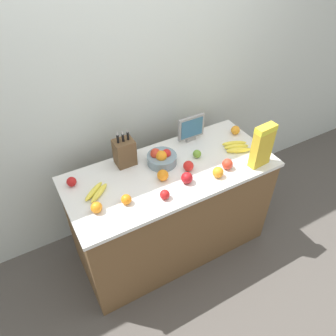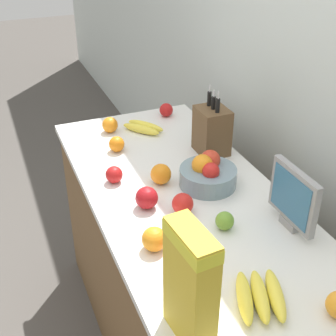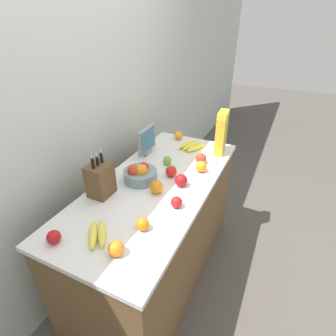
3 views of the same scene
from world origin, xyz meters
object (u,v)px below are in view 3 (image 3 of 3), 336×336
Objects in this scene: small_monitor at (147,141)px; orange_near_bowl at (178,135)px; orange_mid_left at (143,224)px; apple_by_knife_block at (54,237)px; banana_bunch_left at (191,146)px; orange_front_left at (116,248)px; banana_bunch_right at (98,234)px; apple_rear at (167,161)px; knife_block at (100,180)px; apple_near_bananas at (171,171)px; apple_middle at (176,202)px; fruit_bowl at (140,174)px; cereal_box at (222,131)px; apple_rightmost at (181,180)px; orange_back_center at (201,167)px; apple_front at (201,158)px; orange_front_right at (157,187)px.

orange_near_bowl is (0.37, -0.10, -0.08)m from small_monitor.
apple_by_knife_block is at bearing 127.51° from orange_mid_left.
banana_bunch_left is 1.19m from orange_front_left.
apple_rear is at bearing 0.28° from banana_bunch_right.
knife_block is 0.48m from apple_near_bananas.
small_monitor is 0.39m from banana_bunch_left.
knife_block reaches higher than orange_near_bowl.
small_monitor is 3.39× the size of apple_middle.
knife_block is 1.32× the size of banana_bunch_left.
apple_rear is (-0.33, 0.06, 0.01)m from banana_bunch_left.
orange_mid_left is (0.26, -0.34, 0.00)m from apple_by_knife_block.
small_monitor is 1.03× the size of banana_bunch_left.
fruit_bowl reaches higher than orange_mid_left.
apple_middle is 0.91× the size of orange_front_left.
cereal_box reaches higher than orange_front_left.
apple_by_knife_block is (-0.12, 0.17, 0.01)m from banana_bunch_right.
banana_bunch_right is 2.47× the size of apple_rightmost.
orange_back_center reaches higher than banana_bunch_left.
orange_front_left is at bearing -159.33° from fruit_bowl.
orange_front_left is (-0.98, 0.07, -0.00)m from apple_front.
small_monitor is 0.51m from apple_rightmost.
cereal_box is 5.26× the size of apple_rear.
banana_bunch_left is 3.30× the size of apple_middle.
apple_by_knife_block reaches higher than banana_bunch_left.
small_monitor reaches higher than orange_mid_left.
small_monitor reaches higher than banana_bunch_left.
orange_near_bowl reaches higher than orange_mid_left.
apple_front reaches higher than banana_bunch_right.
apple_by_knife_block reaches higher than banana_bunch_right.
apple_front is 1.08× the size of orange_front_left.
apple_near_bananas is 1.12× the size of orange_mid_left.
cereal_box is 1.52× the size of fruit_bowl.
apple_by_knife_block is 0.43m from orange_mid_left.
orange_near_bowl is 1.15m from orange_mid_left.
orange_front_left reaches higher than apple_rear.
fruit_bowl is 0.47m from orange_mid_left.
cereal_box reaches higher than fruit_bowl.
banana_bunch_right is 0.20m from apple_by_knife_block.
apple_front is at bearing 19.40° from orange_back_center.
small_monitor reaches higher than fruit_bowl.
apple_near_bananas is at bearing 9.00° from orange_mid_left.
apple_rightmost is (-0.54, -0.14, 0.02)m from banana_bunch_left.
orange_near_bowl is at bearing 44.63° from apple_front.
orange_front_right is at bearing -164.82° from apple_rear.
orange_mid_left is (-0.74, -0.39, -0.09)m from small_monitor.
apple_middle is 0.88× the size of apple_near_bananas.
orange_front_left is at bearing 172.35° from orange_mid_left.
orange_front_right is at bearing 159.28° from cereal_box.
banana_bunch_right is at bearing -166.46° from small_monitor.
knife_block is 4.34× the size of apple_by_knife_block.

